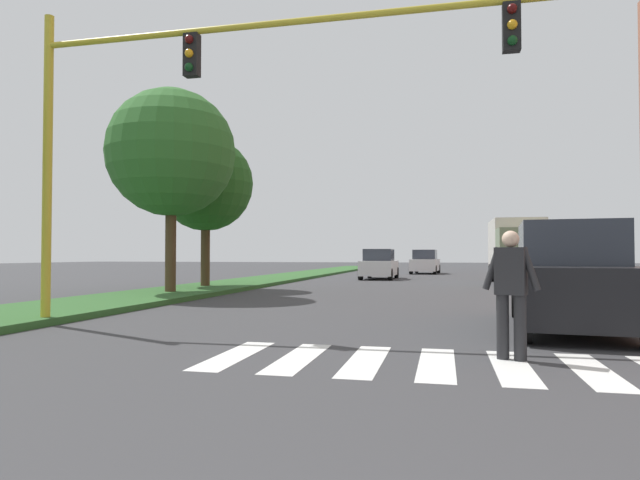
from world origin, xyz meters
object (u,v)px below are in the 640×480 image
Objects in this scene: suv_crossing at (570,279)px; sedan_midblock at (379,265)px; truck_box_delivery at (518,249)px; tree_mid at (171,153)px; sedan_distant at (425,263)px; tree_far at (206,184)px; pedestrian_performer at (511,288)px; traffic_light_gantry at (195,91)px.

sedan_midblock is at bearing 106.12° from suv_crossing.
tree_mid is at bearing -138.93° from truck_box_delivery.
sedan_distant is 14.05m from truck_box_delivery.
tree_far is 16.57m from pedestrian_performer.
sedan_midblock is at bearing 62.41° from tree_far.
sedan_midblock is 0.98× the size of sedan_distant.
tree_mid reaches higher than truck_box_delivery.
tree_far is at bearing 128.63° from pedestrian_performer.
sedan_midblock is at bearing -103.18° from sedan_distant.
tree_mid is 25.48m from sedan_distant.
sedan_distant reaches higher than sedan_midblock.
truck_box_delivery is at bearing 85.87° from suv_crossing.
sedan_midblock is 7.95m from truck_box_delivery.
suv_crossing is (6.77, 1.52, -3.49)m from traffic_light_gantry.
sedan_midblock is at bearing 69.56° from tree_mid.
truck_box_delivery is at bearing -26.57° from sedan_midblock.
suv_crossing is at bearing -39.11° from tree_far.
pedestrian_performer is 0.39× the size of sedan_distant.
sedan_distant is at bearing 68.84° from tree_far.
tree_mid reaches higher than pedestrian_performer.
sedan_midblock is (5.68, 10.88, -3.41)m from tree_far.
sedan_midblock is (-4.45, 23.57, -0.14)m from pedestrian_performer.
traffic_light_gantry is (4.77, -10.90, 0.22)m from tree_far.
truck_box_delivery is at bearing -69.94° from sedan_distant.
tree_mid is 4.04× the size of pedestrian_performer.
suv_crossing is 0.77× the size of truck_box_delivery.
sedan_distant is (7.60, 23.99, -4.00)m from tree_mid.
pedestrian_performer is 20.22m from truck_box_delivery.
tree_mid is 3.54m from tree_far.
pedestrian_performer is 3.59m from suv_crossing.
sedan_distant is (-3.60, 29.90, -0.12)m from suv_crossing.
traffic_light_gantry reaches higher than sedan_distant.
tree_mid is at bearing 152.17° from suv_crossing.
traffic_light_gantry reaches higher than sedan_midblock.
suv_crossing is at bearing 12.64° from traffic_light_gantry.
pedestrian_performer is 23.99m from sedan_midblock.
suv_crossing is at bearing -73.88° from sedan_midblock.
suv_crossing reaches higher than sedan_midblock.
tree_far is 15.23m from suv_crossing.
pedestrian_performer is at bearing -86.21° from sedan_distant.
pedestrian_performer is 33.28m from sedan_distant.
sedan_midblock is 9.90m from sedan_distant.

